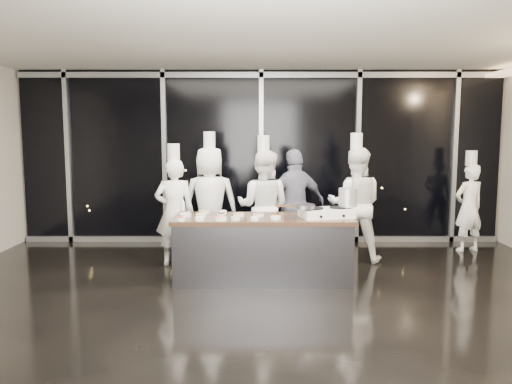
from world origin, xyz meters
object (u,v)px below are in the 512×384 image
(demo_counter, at_px, (263,248))
(frying_pan, at_px, (303,206))
(guest, at_px, (295,204))
(chef_center, at_px, (263,206))
(stove, at_px, (326,213))
(chef_far_left, at_px, (175,211))
(chef_left, at_px, (210,202))
(chef_side, at_px, (469,206))
(stock_pot, at_px, (348,197))
(chef_right, at_px, (355,204))

(demo_counter, distance_m, frying_pan, 0.83)
(demo_counter, distance_m, guest, 1.42)
(guest, bearing_deg, chef_center, 2.69)
(stove, bearing_deg, chef_far_left, 145.67)
(chef_left, bearing_deg, chef_side, -175.89)
(stock_pot, bearing_deg, chef_center, 140.80)
(frying_pan, distance_m, chef_side, 3.59)
(chef_center, relative_size, chef_right, 0.98)
(frying_pan, height_order, chef_far_left, chef_far_left)
(stove, distance_m, guest, 1.32)
(chef_far_left, distance_m, chef_center, 1.39)
(stove, distance_m, chef_right, 1.29)
(stock_pot, xyz_separation_m, chef_right, (0.31, 1.05, -0.25))
(chef_left, xyz_separation_m, chef_right, (2.33, -0.16, -0.01))
(stove, xyz_separation_m, guest, (-0.33, 1.28, -0.07))
(chef_center, height_order, guest, chef_center)
(guest, bearing_deg, chef_far_left, -11.13)
(frying_pan, bearing_deg, chef_side, 18.65)
(chef_side, bearing_deg, guest, -9.08)
(stock_pot, relative_size, chef_side, 0.14)
(stock_pot, relative_size, chef_right, 0.12)
(chef_left, height_order, chef_right, chef_left)
(chef_left, xyz_separation_m, chef_side, (4.44, 0.49, -0.14))
(chef_center, bearing_deg, stove, 144.39)
(demo_counter, relative_size, chef_far_left, 1.30)
(chef_left, distance_m, guest, 1.39)
(chef_side, bearing_deg, chef_far_left, -8.08)
(chef_far_left, bearing_deg, frying_pan, 145.20)
(frying_pan, relative_size, chef_left, 0.28)
(stove, height_order, stock_pot, stock_pot)
(chef_center, height_order, chef_right, chef_right)
(stove, height_order, chef_right, chef_right)
(chef_left, relative_size, chef_side, 1.18)
(frying_pan, distance_m, chef_left, 1.96)
(demo_counter, height_order, frying_pan, frying_pan)
(demo_counter, relative_size, guest, 1.37)
(stove, xyz_separation_m, frying_pan, (-0.33, -0.09, 0.10))
(stove, height_order, chef_center, chef_center)
(frying_pan, distance_m, chef_far_left, 2.14)
(stock_pot, bearing_deg, chef_side, 35.16)
(chef_far_left, relative_size, chef_left, 0.91)
(chef_side, bearing_deg, chef_left, -12.19)
(chef_far_left, height_order, guest, chef_far_left)
(guest, bearing_deg, chef_right, 148.15)
(stove, bearing_deg, stock_pot, 2.42)
(guest, bearing_deg, frying_pan, 66.69)
(chef_far_left, height_order, chef_right, chef_right)
(chef_left, xyz_separation_m, chef_center, (0.87, -0.27, -0.03))
(chef_left, bearing_deg, stock_pot, 146.87)
(chef_far_left, height_order, chef_side, chef_far_left)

